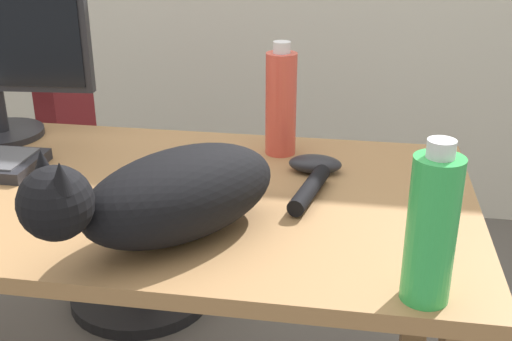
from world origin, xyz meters
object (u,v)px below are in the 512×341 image
(office_chair, at_px, (119,197))
(water_bottle, at_px, (281,103))
(cat, at_px, (170,194))
(spray_bottle, at_px, (432,228))
(computer_mouse, at_px, (315,164))

(office_chair, distance_m, water_bottle, 0.88)
(cat, height_order, spray_bottle, spray_bottle)
(cat, bearing_deg, spray_bottle, -15.20)
(computer_mouse, bearing_deg, office_chair, 140.42)
(office_chair, relative_size, spray_bottle, 3.78)
(office_chair, height_order, spray_bottle, spray_bottle)
(office_chair, height_order, cat, cat)
(computer_mouse, height_order, spray_bottle, spray_bottle)
(office_chair, height_order, computer_mouse, office_chair)
(cat, height_order, water_bottle, water_bottle)
(cat, bearing_deg, computer_mouse, 56.74)
(office_chair, bearing_deg, spray_bottle, -48.95)
(cat, xyz_separation_m, water_bottle, (0.13, 0.42, 0.04))
(spray_bottle, bearing_deg, computer_mouse, 113.63)
(cat, distance_m, spray_bottle, 0.42)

